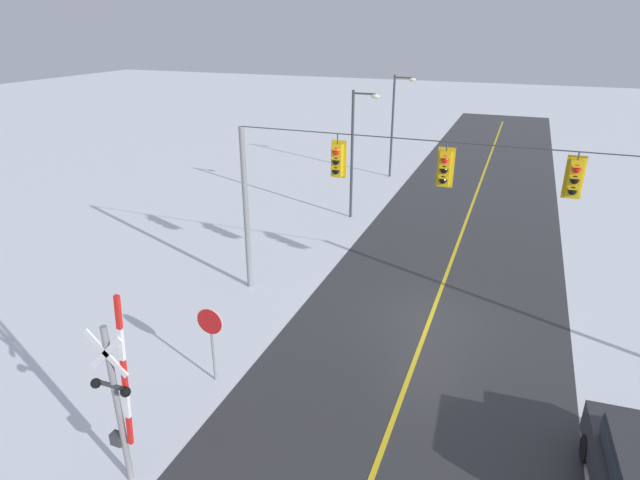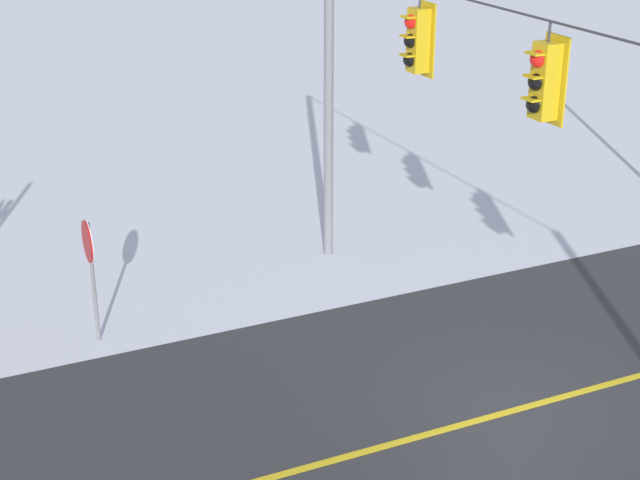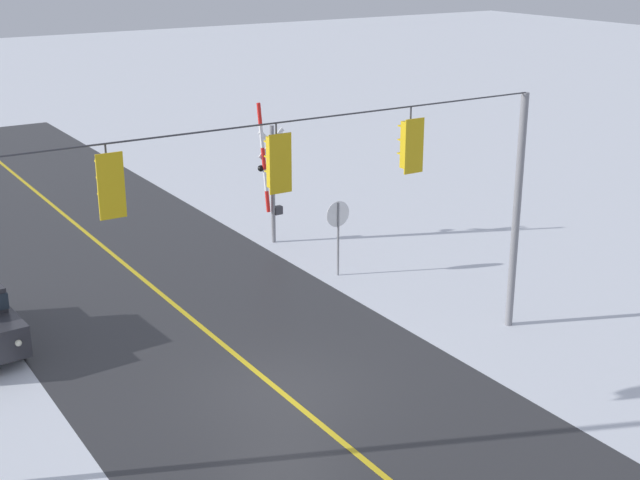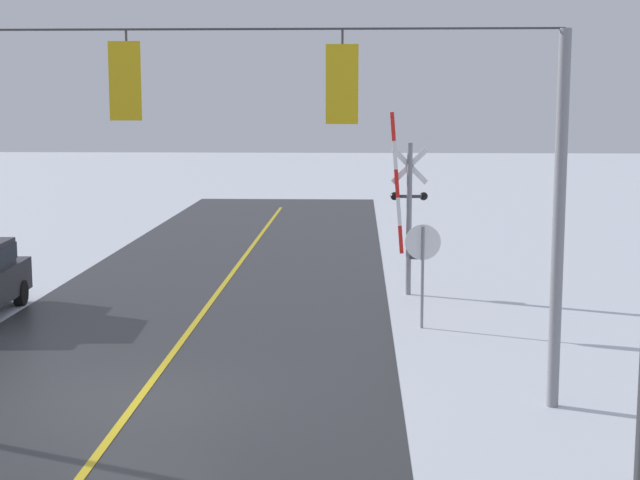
{
  "view_description": "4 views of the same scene",
  "coord_description": "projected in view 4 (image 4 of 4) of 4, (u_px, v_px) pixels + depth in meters",
  "views": [
    {
      "loc": [
        2.1,
        -15.96,
        9.52
      ],
      "look_at": [
        -3.59,
        -1.25,
        2.94
      ],
      "focal_mm": 29.4,
      "sensor_mm": 36.0,
      "label": 1
    },
    {
      "loc": [
        10.84,
        -8.46,
        8.55
      ],
      "look_at": [
        -2.09,
        -2.47,
        2.61
      ],
      "focal_mm": 54.83,
      "sensor_mm": 36.0,
      "label": 2
    },
    {
      "loc": [
        8.92,
        15.74,
        9.82
      ],
      "look_at": [
        -2.64,
        -2.52,
        2.45
      ],
      "focal_mm": 50.13,
      "sensor_mm": 36.0,
      "label": 3
    },
    {
      "loc": [
        -3.75,
        15.52,
        5.04
      ],
      "look_at": [
        -2.97,
        -3.45,
        2.29
      ],
      "focal_mm": 53.51,
      "sensor_mm": 36.0,
      "label": 4
    }
  ],
  "objects": [
    {
      "name": "streetlamp_near",
      "position": [
        624.0,
        266.0,
        6.61
      ],
      "size": [
        1.39,
        0.28,
        6.5
      ],
      "color": "#38383D",
      "rests_on": "ground"
    },
    {
      "name": "ground_plane",
      "position": [
        138.0,
        401.0,
        16.22
      ],
      "size": [
        160.0,
        160.0,
        0.0
      ],
      "primitive_type": "plane",
      "color": "silver"
    },
    {
      "name": "stop_sign",
      "position": [
        423.0,
        253.0,
        21.23
      ],
      "size": [
        0.8,
        0.09,
        2.35
      ],
      "color": "gray",
      "rests_on": "ground"
    },
    {
      "name": "railroad_crossing",
      "position": [
        408.0,
        208.0,
        24.87
      ],
      "size": [
        1.02,
        0.31,
        4.79
      ],
      "color": "gray",
      "rests_on": "ground"
    },
    {
      "name": "signal_span",
      "position": [
        129.0,
        149.0,
        15.62
      ],
      "size": [
        14.2,
        0.47,
        6.22
      ],
      "color": "gray",
      "rests_on": "ground"
    }
  ]
}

